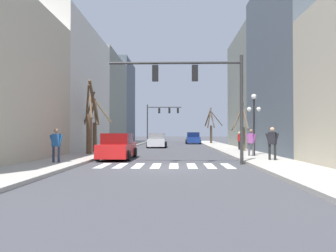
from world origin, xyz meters
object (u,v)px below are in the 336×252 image
traffic_signal_near (201,84)px  pedestrian_on_right_sidewalk (239,139)px  traffic_signal_far (160,115)px  pedestrian_crossing_street (251,140)px  street_tree_right_far (94,123)px  street_tree_left_far (211,126)px  pedestrian_on_left_sidewalk (56,142)px  car_driving_toward_lane (193,138)px  car_parked_right_far (118,147)px  car_parked_right_near (157,141)px  street_lamp_right_corner (254,112)px  pedestrian_near_right_corner (272,141)px  street_tree_right_near (90,122)px  street_tree_right_mid (243,130)px

traffic_signal_near → pedestrian_on_right_sidewalk: traffic_signal_near is taller
traffic_signal_far → pedestrian_crossing_street: traffic_signal_far is taller
street_tree_right_far → street_tree_left_far: size_ratio=0.94×
pedestrian_crossing_street → pedestrian_on_left_sidewalk: (-11.04, -4.95, -0.01)m
car_driving_toward_lane → street_tree_left_far: (2.52, -0.95, 1.82)m
car_parked_right_far → pedestrian_crossing_street: size_ratio=2.79×
car_parked_right_far → street_tree_right_far: 6.54m
pedestrian_on_left_sidewalk → car_parked_right_near: bearing=-93.0°
street_lamp_right_corner → pedestrian_on_right_sidewalk: street_lamp_right_corner is taller
car_driving_toward_lane → pedestrian_on_right_sidewalk: 19.26m
pedestrian_on_left_sidewalk → pedestrian_near_right_corner: bearing=-162.7°
car_parked_right_far → pedestrian_on_right_sidewalk: bearing=-47.2°
pedestrian_on_left_sidewalk → traffic_signal_far: bearing=-87.3°
pedestrian_crossing_street → pedestrian_on_left_sidewalk: 12.10m
car_parked_right_far → car_parked_right_near: (1.57, 15.97, -0.01)m
street_tree_left_far → car_parked_right_near: bearing=-123.7°
street_tree_right_far → street_tree_right_near: size_ratio=0.90×
street_tree_right_far → street_tree_left_far: street_tree_left_far is taller
car_driving_toward_lane → street_tree_right_near: street_tree_right_near is taller
street_lamp_right_corner → street_tree_right_far: street_tree_right_far is taller
pedestrian_crossing_street → car_parked_right_near: bearing=158.1°
traffic_signal_far → car_parked_right_near: (0.45, -15.65, -3.74)m
pedestrian_near_right_corner → pedestrian_on_left_sidewalk: 11.63m
street_lamp_right_corner → street_tree_right_near: size_ratio=0.77×
pedestrian_crossing_street → street_tree_right_mid: 6.22m
pedestrian_crossing_street → traffic_signal_far: bearing=146.7°
street_tree_right_mid → street_tree_left_far: bearing=91.7°
car_parked_right_near → street_tree_right_near: 13.67m
street_tree_right_mid → street_lamp_right_corner: bearing=-93.5°
car_parked_right_near → pedestrian_near_right_corner: 19.62m
traffic_signal_near → street_tree_left_far: size_ratio=1.38×
car_driving_toward_lane → pedestrian_crossing_street: bearing=-174.8°
car_parked_right_near → street_tree_right_mid: (7.73, -8.83, 1.14)m
car_parked_right_far → pedestrian_crossing_street: 8.66m
car_parked_right_near → pedestrian_crossing_street: (7.03, -14.97, 0.43)m
street_lamp_right_corner → car_driving_toward_lane: street_lamp_right_corner is taller
street_tree_right_near → street_tree_right_far: bearing=97.3°
car_parked_right_near → traffic_signal_far: bearing=-178.4°
car_driving_toward_lane → car_parked_right_near: bearing=158.4°
traffic_signal_near → pedestrian_near_right_corner: 5.14m
pedestrian_on_right_sidewalk → street_tree_right_mid: street_tree_right_mid is taller
traffic_signal_near → car_driving_toward_lane: traffic_signal_near is taller
car_driving_toward_lane → pedestrian_crossing_street: 26.73m
car_driving_toward_lane → pedestrian_near_right_corner: size_ratio=2.36×
traffic_signal_far → pedestrian_crossing_street: (7.48, -30.62, -3.31)m
car_parked_right_far → street_tree_right_near: street_tree_right_near is taller
street_tree_left_far → car_parked_right_far: bearing=-108.1°
car_driving_toward_lane → street_tree_right_near: size_ratio=0.81×
car_driving_toward_lane → street_tree_right_mid: (3.11, -20.48, 1.10)m
pedestrian_crossing_street → pedestrian_on_left_sidewalk: bearing=-112.9°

